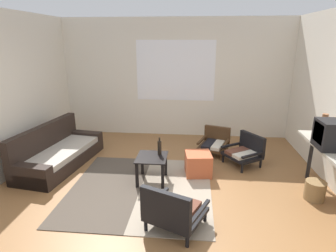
{
  "coord_description": "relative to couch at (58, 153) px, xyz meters",
  "views": [
    {
      "loc": [
        0.45,
        -3.45,
        2.23
      ],
      "look_at": [
        0.05,
        0.7,
        0.93
      ],
      "focal_mm": 29.87,
      "sensor_mm": 36.0,
      "label": 1
    }
  ],
  "objects": [
    {
      "name": "far_wall_with_window",
      "position": [
        2.01,
        2.0,
        1.13
      ],
      "size": [
        5.6,
        0.13,
        2.7
      ],
      "color": "silver",
      "rests_on": "ground"
    },
    {
      "name": "armchair_corner",
      "position": [
        3.42,
        0.37,
        0.04
      ],
      "size": [
        0.77,
        0.78,
        0.56
      ],
      "color": "black",
      "rests_on": "ground"
    },
    {
      "name": "console_shelf",
      "position": [
        4.39,
        -0.76,
        0.5
      ],
      "size": [
        0.47,
        1.46,
        0.82
      ],
      "color": "#B2AD9E",
      "rests_on": "ground"
    },
    {
      "name": "area_rug",
      "position": [
        1.67,
        -0.71,
        -0.22
      ],
      "size": [
        2.16,
        2.2,
        0.01
      ],
      "color": "#4C4238",
      "rests_on": "ground"
    },
    {
      "name": "armchair_by_window",
      "position": [
        2.9,
        0.86,
        0.0
      ],
      "size": [
        0.69,
        0.72,
        0.51
      ],
      "color": "#472D19",
      "rests_on": "ground"
    },
    {
      "name": "ground_plane",
      "position": [
        2.01,
        -1.06,
        -0.23
      ],
      "size": [
        7.8,
        7.8,
        0.0
      ],
      "primitive_type": "plane",
      "color": "olive"
    },
    {
      "name": "clay_vase",
      "position": [
        4.39,
        -0.36,
        0.72
      ],
      "size": [
        0.19,
        0.19,
        0.36
      ],
      "color": "#935B38",
      "rests_on": "console_shelf"
    },
    {
      "name": "armchair_striped_foreground",
      "position": [
        2.25,
        -1.65,
        0.04
      ],
      "size": [
        0.83,
        0.81,
        0.62
      ],
      "color": "black",
      "rests_on": "ground"
    },
    {
      "name": "glass_bottle",
      "position": [
        1.93,
        -0.35,
        0.33
      ],
      "size": [
        0.06,
        0.06,
        0.29
      ],
      "color": "black",
      "rests_on": "coffee_table"
    },
    {
      "name": "coffee_table",
      "position": [
        1.81,
        -0.46,
        0.11
      ],
      "size": [
        0.48,
        0.53,
        0.44
      ],
      "color": "black",
      "rests_on": "ground"
    },
    {
      "name": "ottoman_orange",
      "position": [
        2.56,
        -0.13,
        -0.04
      ],
      "size": [
        0.48,
        0.48,
        0.38
      ],
      "primitive_type": "cube",
      "rotation": [
        0.0,
        0.0,
        0.13
      ],
      "color": "#BC5633",
      "rests_on": "ground"
    },
    {
      "name": "wicker_basket",
      "position": [
        4.24,
        -0.76,
        -0.09
      ],
      "size": [
        0.29,
        0.29,
        0.28
      ],
      "primitive_type": "cylinder",
      "color": "olive",
      "rests_on": "ground"
    },
    {
      "name": "couch",
      "position": [
        0.0,
        0.0,
        0.0
      ],
      "size": [
        1.01,
        1.94,
        0.75
      ],
      "color": "black",
      "rests_on": "ground"
    }
  ]
}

